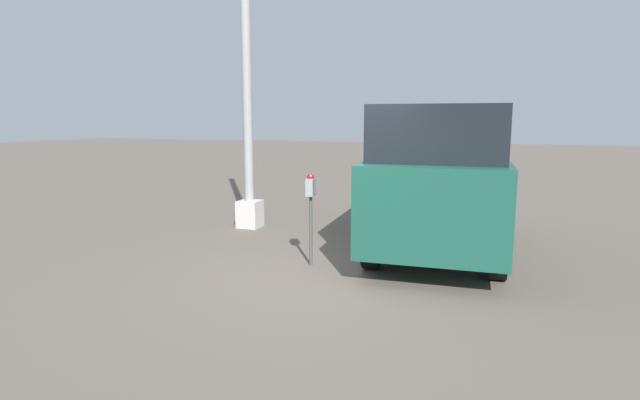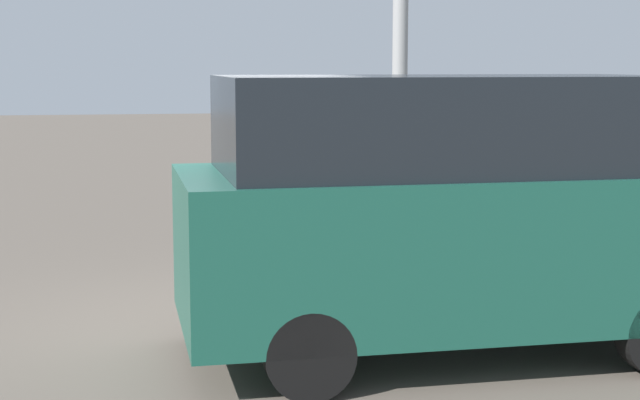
# 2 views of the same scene
# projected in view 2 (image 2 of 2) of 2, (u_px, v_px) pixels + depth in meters

# --- Properties ---
(ground_plane) EXTENTS (80.00, 80.00, 0.00)m
(ground_plane) POSITION_uv_depth(u_px,v_px,m) (214.00, 322.00, 9.49)
(ground_plane) COLOR #60564C
(parking_meter_near) EXTENTS (0.21, 0.13, 1.40)m
(parking_meter_near) POSITION_uv_depth(u_px,v_px,m) (245.00, 211.00, 9.75)
(parking_meter_near) COLOR #4C4C4C
(parking_meter_near) RESTS_ON ground
(lamp_post) EXTENTS (0.44, 0.44, 6.96)m
(lamp_post) POSITION_uv_depth(u_px,v_px,m) (400.00, 50.00, 11.94)
(lamp_post) COLOR beige
(lamp_post) RESTS_ON ground
(parked_van) EXTENTS (4.68, 2.10, 2.39)m
(parked_van) POSITION_uv_depth(u_px,v_px,m) (451.00, 209.00, 8.29)
(parked_van) COLOR #195142
(parked_van) RESTS_ON ground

